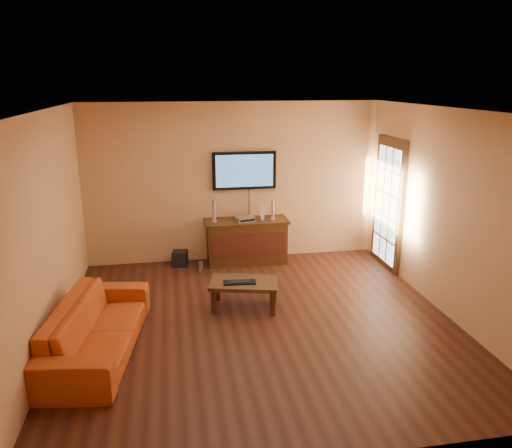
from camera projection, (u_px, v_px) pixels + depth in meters
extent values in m
plane|color=black|center=(260.00, 322.00, 6.49)|extent=(5.00, 5.00, 0.00)
plane|color=tan|center=(234.00, 183.00, 8.48)|extent=(5.00, 0.00, 5.00)
plane|color=tan|center=(45.00, 233.00, 5.70)|extent=(0.00, 5.00, 5.00)
plane|color=tan|center=(448.00, 214.00, 6.52)|extent=(0.00, 5.00, 5.00)
plane|color=white|center=(260.00, 110.00, 5.74)|extent=(5.00, 5.00, 0.00)
cube|color=#3A210D|center=(388.00, 205.00, 8.21)|extent=(0.06, 1.02, 2.22)
cube|color=white|center=(386.00, 205.00, 8.20)|extent=(0.01, 0.79, 1.89)
cube|color=#3A210D|center=(247.00, 242.00, 8.53)|extent=(1.33, 0.50, 0.72)
cube|color=black|center=(249.00, 245.00, 8.28)|extent=(1.22, 0.02, 0.43)
cube|color=#3A210D|center=(247.00, 221.00, 8.42)|extent=(1.41, 0.54, 0.04)
cube|color=black|center=(244.00, 170.00, 8.40)|extent=(1.08, 0.07, 0.64)
cube|color=teal|center=(245.00, 171.00, 8.37)|extent=(0.97, 0.01, 0.54)
cube|color=#3A210D|center=(244.00, 283.00, 6.81)|extent=(1.02, 0.75, 0.05)
cube|color=#3A210D|center=(213.00, 302.00, 6.68)|extent=(0.06, 0.06, 0.34)
cube|color=#3A210D|center=(272.00, 304.00, 6.63)|extent=(0.06, 0.06, 0.34)
cube|color=#3A210D|center=(218.00, 289.00, 7.09)|extent=(0.06, 0.06, 0.34)
cube|color=#3A210D|center=(274.00, 291.00, 7.04)|extent=(0.06, 0.06, 0.34)
imported|color=#B64414|center=(96.00, 319.00, 5.68)|extent=(0.91, 2.17, 0.82)
cylinder|color=silver|center=(214.00, 221.00, 8.32)|extent=(0.10, 0.10, 0.02)
cylinder|color=silver|center=(214.00, 211.00, 8.27)|extent=(0.06, 0.06, 0.35)
cylinder|color=silver|center=(273.00, 219.00, 8.46)|extent=(0.09, 0.09, 0.01)
cylinder|color=silver|center=(273.00, 210.00, 8.42)|extent=(0.05, 0.05, 0.31)
cube|color=silver|center=(245.00, 219.00, 8.35)|extent=(0.36, 0.29, 0.07)
cube|color=white|center=(262.00, 213.00, 8.44)|extent=(0.08, 0.15, 0.20)
cube|color=black|center=(180.00, 258.00, 8.45)|extent=(0.28, 0.28, 0.25)
cylinder|color=white|center=(200.00, 267.00, 8.17)|extent=(0.07, 0.07, 0.17)
sphere|color=white|center=(200.00, 262.00, 8.14)|extent=(0.03, 0.03, 0.03)
cube|color=black|center=(239.00, 282.00, 6.74)|extent=(0.45, 0.20, 0.02)
cube|color=black|center=(239.00, 281.00, 6.74)|extent=(0.29, 0.14, 0.01)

